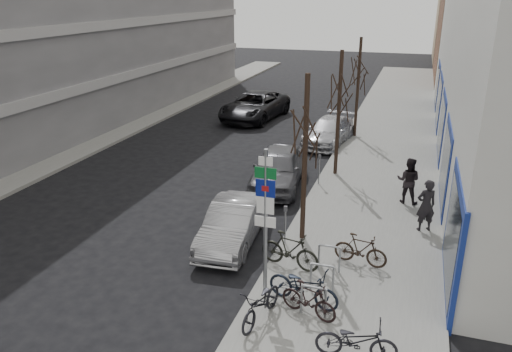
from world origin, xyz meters
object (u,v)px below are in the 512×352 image
Objects in this scene: bike_rack at (322,275)px; lane_car at (255,106)px; highway_sign_pole at (265,216)px; tree_far at (359,64)px; meter_front at (285,221)px; bike_near_right at (309,299)px; pedestrian_near at (426,205)px; bike_far_curb at (357,337)px; bike_mid_inner at (290,250)px; parked_car_front at (233,223)px; bike_near_left at (262,301)px; tree_near at (306,120)px; meter_mid at (319,166)px; parked_car_mid at (278,168)px; parked_car_back at (329,131)px; bike_far_inner at (361,249)px; pedestrian_far at (408,180)px; tree_mid at (340,84)px; bike_mid_curb at (304,283)px; meter_back at (340,133)px.

bike_rack is 0.37× the size of lane_car.
lane_car is at bearing 108.88° from highway_sign_pole.
meter_front is (-0.45, -13.50, -3.19)m from tree_far.
bike_near_right reaches higher than bike_rack.
pedestrian_near is (3.77, -11.19, -3.05)m from tree_far.
bike_far_curb is at bearing -58.95° from meter_front.
bike_rack is at bearing -118.85° from bike_mid_inner.
bike_near_left is at bearing -65.06° from parked_car_front.
tree_near is 1.00× the size of tree_far.
meter_mid is 0.27× the size of parked_car_mid.
meter_mid reaches higher than bike_far_curb.
meter_mid reaches higher than bike_near_right.
lane_car reaches higher than parked_car_mid.
highway_sign_pole is 2.36m from bike_rack.
parked_car_back is (-2.40, 14.39, 0.03)m from bike_rack.
bike_far_inner is at bearing -9.86° from parked_car_front.
pedestrian_far is (5.22, -0.48, 0.24)m from parked_car_mid.
bike_far_curb is (2.41, -11.75, -3.41)m from tree_mid.
highway_sign_pole is 3.72m from bike_far_inner.
lane_car is (-6.26, 16.04, -0.06)m from meter_front.
bike_mid_inner is (0.07, -8.43, -3.39)m from tree_mid.
pedestrian_near is (2.92, 5.40, 0.31)m from bike_mid_curb.
parked_car_mid is at bearing 103.15° from highway_sign_pole.
tree_near is at bearing -87.55° from meter_back.
highway_sign_pole is 2.31m from bike_near_right.
tree_far is 7.88m from lane_car.
meter_mid is 10.64m from bike_far_curb.
pedestrian_near is at bearing -71.37° from tree_far.
bike_rack is 1.78× the size of meter_mid.
pedestrian_far is at bearing 3.85° from bike_near_right.
tree_near is 5.18m from pedestrian_near.
bike_mid_inner is at bearing -89.74° from tree_far.
parked_car_front is at bearing 125.07° from highway_sign_pole.
pedestrian_near is at bearing -64.08° from meter_back.
bike_near_right is at bearing -22.91° from highway_sign_pole.
meter_back is at bearing 14.09° from bike_mid_inner.
tree_near is at bearing 70.45° from bike_far_inner.
bike_mid_inner is at bearing -85.73° from meter_mid.
bike_near_left is 0.38× the size of parked_car_back.
pedestrian_near reaches higher than bike_far_inner.
bike_mid_inner is at bearing 100.58° from bike_near_left.
meter_front is at bearing 124.51° from bike_rack.
meter_mid is 0.70× the size of pedestrian_far.
tree_far is 18.72m from bike_far_curb.
bike_mid_curb is 0.41× the size of parked_car_mid.
pedestrian_far is (9.84, -11.45, 0.19)m from lane_car.
meter_mid is at bearing 20.99° from bike_mid_curb.
parked_car_mid is at bearing 114.12° from bike_near_left.
meter_back is at bearing 76.84° from parked_car_front.
tree_mid is 2.83× the size of bike_mid_curb.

